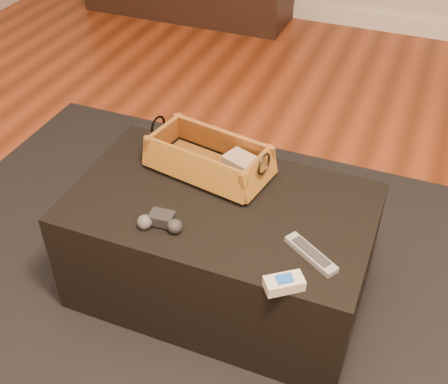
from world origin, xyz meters
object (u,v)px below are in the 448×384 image
at_px(ottoman, 221,247).
at_px(tv_remote, 201,165).
at_px(silver_remote, 311,254).
at_px(cream_gadget, 284,283).
at_px(game_controller, 161,222).
at_px(wicker_basket, 209,159).

bearing_deg(ottoman, tv_remote, 134.39).
height_order(tv_remote, silver_remote, tv_remote).
distance_m(tv_remote, cream_gadget, 0.59).
bearing_deg(tv_remote, cream_gadget, -39.27).
xyz_separation_m(game_controller, cream_gadget, (0.43, -0.09, -0.01)).
height_order(silver_remote, cream_gadget, cream_gadget).
distance_m(wicker_basket, silver_remote, 0.52).
bearing_deg(cream_gadget, ottoman, 137.11).
height_order(wicker_basket, game_controller, wicker_basket).
height_order(tv_remote, game_controller, game_controller).
bearing_deg(game_controller, silver_remote, 6.29).
relative_size(tv_remote, wicker_basket, 0.49).
bearing_deg(wicker_basket, ottoman, -54.28).
height_order(ottoman, cream_gadget, cream_gadget).
height_order(ottoman, game_controller, game_controller).
xyz_separation_m(wicker_basket, cream_gadget, (0.40, -0.42, -0.03)).
height_order(ottoman, silver_remote, silver_remote).
relative_size(wicker_basket, silver_remote, 2.56).
distance_m(tv_remote, silver_remote, 0.53).
height_order(wicker_basket, silver_remote, wicker_basket).
bearing_deg(wicker_basket, game_controller, -94.31).
height_order(tv_remote, cream_gadget, same).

